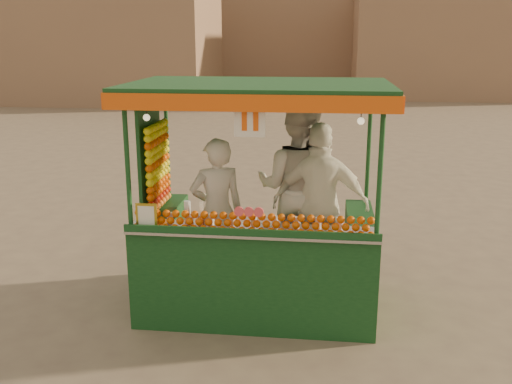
# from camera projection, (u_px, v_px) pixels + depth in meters

# --- Properties ---
(ground) EXTENTS (90.00, 90.00, 0.00)m
(ground) POSITION_uv_depth(u_px,v_px,m) (223.00, 299.00, 6.57)
(ground) COLOR brown
(ground) RESTS_ON ground
(building_left) EXTENTS (10.00, 6.00, 6.00)m
(building_left) POSITION_uv_depth(u_px,v_px,m) (101.00, 33.00, 25.97)
(building_left) COLOR #8A674E
(building_left) RESTS_ON ground
(building_right) EXTENTS (9.00, 6.00, 5.00)m
(building_right) POSITION_uv_depth(u_px,v_px,m) (448.00, 44.00, 28.14)
(building_right) COLOR #8A674E
(building_right) RESTS_ON ground
(building_center) EXTENTS (14.00, 7.00, 7.00)m
(building_center) POSITION_uv_depth(u_px,v_px,m) (275.00, 25.00, 34.64)
(building_center) COLOR #8A674E
(building_center) RESTS_ON ground
(juice_cart) EXTENTS (2.68, 1.74, 2.43)m
(juice_cart) POSITION_uv_depth(u_px,v_px,m) (251.00, 240.00, 6.16)
(juice_cart) COLOR #0F3817
(juice_cart) RESTS_ON ground
(vendor_left) EXTENTS (0.68, 0.57, 1.58)m
(vendor_left) POSITION_uv_depth(u_px,v_px,m) (217.00, 211.00, 6.20)
(vendor_left) COLOR silver
(vendor_left) RESTS_ON ground
(vendor_middle) EXTENTS (1.08, 0.91, 1.96)m
(vendor_middle) POSITION_uv_depth(u_px,v_px,m) (298.00, 188.00, 6.38)
(vendor_middle) COLOR beige
(vendor_middle) RESTS_ON ground
(vendor_right) EXTENTS (1.05, 0.49, 1.75)m
(vendor_right) POSITION_uv_depth(u_px,v_px,m) (320.00, 204.00, 6.14)
(vendor_right) COLOR white
(vendor_right) RESTS_ON ground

